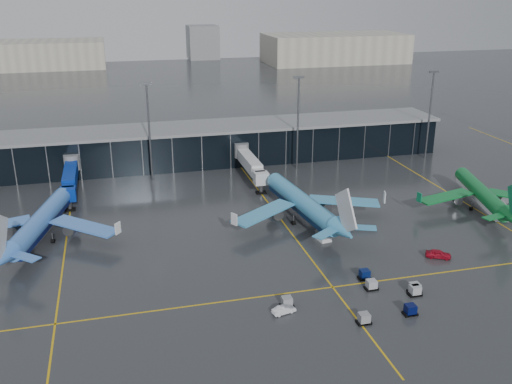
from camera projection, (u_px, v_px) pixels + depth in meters
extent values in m
plane|color=#282B2D|center=(254.00, 255.00, 108.28)|extent=(600.00, 600.00, 0.00)
cube|color=black|center=(201.00, 146.00, 162.93)|extent=(140.00, 16.00, 10.00)
cube|color=slate|center=(200.00, 127.00, 161.11)|extent=(142.00, 17.00, 0.80)
cylinder|color=#595B60|center=(72.00, 162.00, 146.96)|extent=(4.00, 4.00, 4.00)
cube|color=navy|center=(70.00, 182.00, 134.97)|extent=(3.00, 24.00, 3.00)
cylinder|color=#595B60|center=(70.00, 205.00, 129.21)|extent=(1.00, 1.00, 2.60)
cylinder|color=#595B60|center=(242.00, 150.00, 157.47)|extent=(4.00, 4.00, 4.00)
cube|color=silver|center=(254.00, 167.00, 145.47)|extent=(3.00, 24.00, 3.00)
cylinder|color=#595B60|center=(261.00, 189.00, 139.72)|extent=(1.00, 1.00, 2.60)
cylinder|color=#595B60|center=(149.00, 133.00, 145.94)|extent=(0.50, 0.50, 25.00)
cube|color=#595B60|center=(146.00, 84.00, 141.56)|extent=(3.00, 0.40, 0.60)
cylinder|color=#595B60|center=(298.00, 124.00, 155.28)|extent=(0.50, 0.50, 25.00)
cube|color=#595B60|center=(299.00, 77.00, 150.90)|extent=(3.00, 0.40, 0.60)
cylinder|color=#595B60|center=(429.00, 116.00, 164.62)|extent=(0.50, 0.50, 25.00)
cube|color=#595B60|center=(434.00, 72.00, 160.24)|extent=(3.00, 0.40, 0.60)
cube|color=#B2AD99|center=(335.00, 48.00, 369.61)|extent=(90.00, 42.00, 18.00)
cube|color=#B2AD99|center=(45.00, 54.00, 346.11)|extent=(70.00, 38.00, 16.00)
cube|color=#B2AD99|center=(203.00, 42.00, 386.61)|extent=(20.00, 20.00, 22.00)
cube|color=gold|center=(67.00, 232.00, 118.29)|extent=(0.30, 120.00, 0.02)
cube|color=gold|center=(275.00, 212.00, 128.80)|extent=(0.30, 120.00, 0.02)
cube|color=gold|center=(452.00, 195.00, 139.31)|extent=(0.30, 120.00, 0.02)
cube|color=gold|center=(333.00, 287.00, 96.98)|extent=(220.00, 0.30, 0.02)
cube|color=black|center=(371.00, 288.00, 96.27)|extent=(2.20, 1.50, 0.36)
cube|color=#999CA1|center=(371.00, 284.00, 96.00)|extent=(1.60, 1.50, 1.50)
cube|color=black|center=(364.00, 278.00, 99.68)|extent=(2.20, 1.50, 0.36)
cube|color=#051345|center=(365.00, 274.00, 99.42)|extent=(1.60, 1.50, 1.50)
cube|color=black|center=(414.00, 292.00, 95.25)|extent=(2.20, 1.50, 0.36)
cube|color=#92969A|center=(415.00, 287.00, 94.99)|extent=(1.60, 1.50, 1.50)
cube|color=black|center=(415.00, 294.00, 94.46)|extent=(2.20, 1.50, 0.36)
cube|color=#969A9E|center=(415.00, 290.00, 94.20)|extent=(1.60, 1.50, 1.50)
cube|color=black|center=(364.00, 322.00, 86.62)|extent=(2.20, 1.50, 0.36)
cube|color=gray|center=(364.00, 318.00, 86.35)|extent=(1.60, 1.50, 1.50)
cube|color=black|center=(287.00, 306.00, 91.08)|extent=(2.20, 1.50, 0.36)
cube|color=gray|center=(287.00, 301.00, 90.81)|extent=(1.60, 1.50, 1.50)
cube|color=black|center=(410.00, 313.00, 88.92)|extent=(2.20, 1.50, 0.36)
cube|color=#040A38|center=(410.00, 309.00, 88.65)|extent=(1.60, 1.50, 1.50)
cube|color=white|center=(323.00, 238.00, 114.73)|extent=(2.63, 3.48, 0.80)
cube|color=white|center=(324.00, 229.00, 114.08)|extent=(1.99, 3.03, 2.29)
imported|color=#AB0D21|center=(438.00, 254.00, 107.09)|extent=(5.00, 3.85, 1.59)
imported|color=silver|center=(284.00, 310.00, 89.10)|extent=(4.04, 2.19, 1.26)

